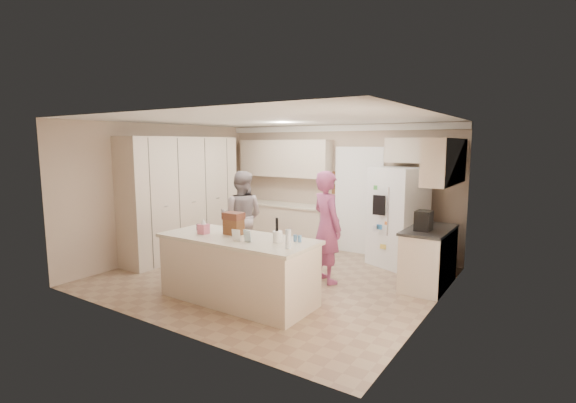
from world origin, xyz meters
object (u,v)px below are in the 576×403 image
Objects in this scene: coffee_maker at (424,221)px; island_base at (238,270)px; utensil_crock at (278,237)px; teen_girl at (327,227)px; refrigerator at (398,217)px; teen_boy at (242,217)px; tissue_box at (204,229)px; dollhouse_body at (234,227)px.

island_base is (-2.05, -1.90, -0.63)m from coffee_maker.
teen_girl reaches higher than utensil_crock.
utensil_crock is 0.08× the size of teen_girl.
refrigerator is 2.87m from teen_boy.
refrigerator is 1.26m from coffee_maker.
tissue_box is 0.45m from dollhouse_body.
dollhouse_body is (-2.20, -1.80, -0.03)m from coffee_maker.
coffee_maker reaches higher than island_base.
dollhouse_body is at bearing 89.64° from teen_girl.
utensil_crock is 2.42m from teen_boy.
utensil_crock is (-0.67, -2.86, 0.10)m from refrigerator.
refrigerator is at bearing -83.48° from teen_girl.
island_base is at bearing -33.69° from dollhouse_body.
dollhouse_body reaches higher than utensil_crock.
teen_girl is (1.88, -0.14, 0.04)m from teen_boy.
island_base is 0.86m from utensil_crock.
refrigerator is 12.86× the size of tissue_box.
coffee_maker is 0.17× the size of teen_boy.
coffee_maker is 3.30m from teen_boy.
utensil_crock reaches higher than tissue_box.
teen_boy is (-2.54, -1.33, -0.04)m from refrigerator.
teen_boy is 1.89m from teen_girl.
island_base is at bearing -175.60° from utensil_crock.
coffee_maker is 1.15× the size of dollhouse_body.
tissue_box is 1.81m from teen_boy.
utensil_crock is at bearing 117.69° from teen_boy.
dollhouse_body is at bearing -140.71° from coffee_maker.
tissue_box is 0.08× the size of teen_boy.
refrigerator is at bearing 65.63° from island_base.
dollhouse_body reaches higher than tissue_box.
dollhouse_body is 0.14× the size of teen_girl.
teen_girl is (0.81, 1.34, -0.14)m from dollhouse_body.
utensil_crock is 0.80m from dollhouse_body.
refrigerator is 6.00× the size of coffee_maker.
tissue_box reaches higher than island_base.
teen_boy is at bearing 111.89° from tissue_box.
coffee_maker reaches higher than tissue_box.
teen_boy reaches higher than coffee_maker.
coffee_maker is 2.84m from dollhouse_body.
teen_girl is (0.66, 1.44, 0.46)m from island_base.
teen_girl is (0.01, 1.39, -0.10)m from utensil_crock.
teen_girl is at bearing -90.76° from refrigerator.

